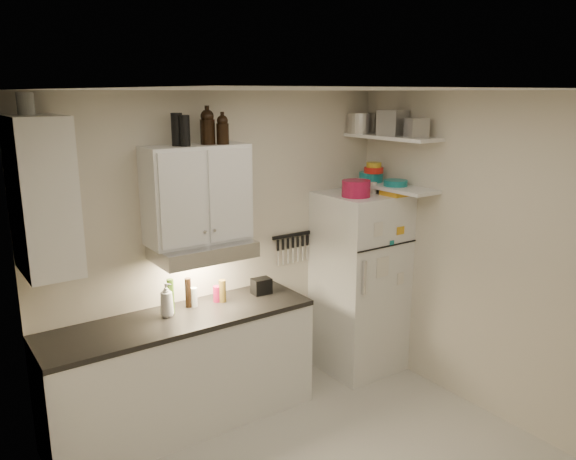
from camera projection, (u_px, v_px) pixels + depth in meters
ceiling at (342, 88)px, 3.23m from camera, size 3.20×3.00×0.02m
back_wall at (223, 249)px, 4.74m from camera, size 3.20×0.02×2.60m
left_wall at (74, 373)px, 2.65m from camera, size 0.02×3.00×2.60m
right_wall at (494, 260)px, 4.43m from camera, size 0.02×3.00×2.60m
base_cabinet at (183, 374)px, 4.40m from camera, size 2.10×0.60×0.88m
countertop at (180, 319)px, 4.29m from camera, size 2.10×0.62×0.04m
upper_cabinet at (197, 194)px, 4.31m from camera, size 0.80×0.33×0.75m
side_cabinet at (42, 196)px, 3.54m from camera, size 0.33×0.55×1.00m
range_hood at (203, 250)px, 4.36m from camera, size 0.76×0.46×0.12m
fridge at (360, 282)px, 5.26m from camera, size 0.70×0.68×1.70m
shelf_hi at (391, 137)px, 4.94m from camera, size 0.30×0.95×0.03m
shelf_lo at (389, 186)px, 5.05m from camera, size 0.30×0.95×0.03m
knife_strip at (292, 235)px, 5.11m from camera, size 0.42×0.02×0.03m
dutch_oven at (356, 188)px, 4.87m from camera, size 0.27×0.27×0.14m
book_stack at (395, 191)px, 4.94m from camera, size 0.17×0.21×0.07m
spice_jar at (374, 188)px, 5.04m from camera, size 0.06×0.06×0.10m
stock_pot at (361, 123)px, 5.20m from camera, size 0.34×0.34×0.18m
tin_a at (393, 123)px, 4.90m from camera, size 0.26×0.24×0.22m
tin_b at (416, 128)px, 4.72m from camera, size 0.20×0.20×0.16m
bowl_teal at (371, 177)px, 5.21m from camera, size 0.22×0.22×0.09m
bowl_orange at (374, 170)px, 5.15m from camera, size 0.18×0.18×0.05m
bowl_yellow at (374, 165)px, 5.14m from camera, size 0.14×0.14×0.04m
plates at (396, 183)px, 4.98m from camera, size 0.26×0.26×0.05m
growler_a at (207, 126)px, 4.23m from camera, size 0.15×0.15×0.27m
growler_b at (223, 129)px, 4.25m from camera, size 0.12×0.12×0.23m
thermos_a at (185, 131)px, 4.08m from camera, size 0.09×0.09×0.23m
thermos_b at (177, 130)px, 4.11m from camera, size 0.10×0.10×0.24m
side_jar at (26, 104)px, 3.44m from camera, size 0.14×0.14×0.14m
soap_bottle at (166, 298)px, 4.25m from camera, size 0.15×0.15×0.30m
pepper_mill at (222, 291)px, 4.56m from camera, size 0.07×0.07×0.19m
oil_bottle at (171, 296)px, 4.32m from camera, size 0.07×0.07×0.28m
vinegar_bottle at (188, 293)px, 4.45m from camera, size 0.06×0.06×0.24m
clear_bottle at (194, 297)px, 4.47m from camera, size 0.06×0.06×0.16m
red_jar at (217, 294)px, 4.58m from camera, size 0.09×0.09×0.13m
caddy at (261, 286)px, 4.76m from camera, size 0.16×0.12×0.13m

